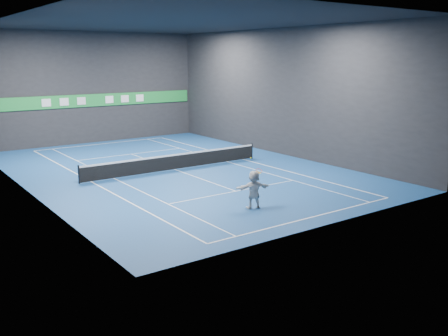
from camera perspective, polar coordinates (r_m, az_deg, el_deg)
ground at (r=31.68m, az=-5.59°, el=-0.19°), size 26.00×26.00×0.00m
ceiling at (r=30.98m, az=-5.96°, el=16.27°), size 26.00×26.00×0.00m
wall_back at (r=42.76m, az=-14.60°, el=8.85°), size 18.00×0.10×9.00m
wall_front at (r=20.82m, az=12.46°, el=5.50°), size 18.00×0.10×9.00m
wall_left at (r=27.68m, az=-22.25°, el=6.54°), size 0.10×26.00×9.00m
wall_right at (r=36.32m, az=6.77°, el=8.58°), size 0.10×26.00×9.00m
baseline_near at (r=22.52m, az=9.82°, el=-5.60°), size 10.98×0.08×0.01m
baseline_far at (r=42.23m, az=-13.72°, el=2.71°), size 10.98×0.08×0.01m
sideline_doubles_left at (r=29.42m, az=-14.89°, el=-1.55°), size 0.08×23.78×0.01m
sideline_doubles_right at (r=34.68m, az=2.28°, el=0.97°), size 0.08×23.78×0.01m
sideline_singles_left at (r=29.91m, az=-12.42°, el=-1.19°), size 0.06×23.78×0.01m
sideline_singles_right at (r=33.87m, az=0.43°, el=0.70°), size 0.06×23.78×0.01m
service_line_near at (r=26.49m, az=1.37°, el=-2.66°), size 8.23×0.06×0.01m
service_line_far at (r=37.26m, az=-10.53°, el=1.58°), size 8.23×0.06×0.01m
center_service_line at (r=31.68m, az=-5.59°, el=-0.18°), size 0.06×12.80×0.01m
player at (r=23.37m, az=3.43°, el=-2.46°), size 1.76×1.01×1.81m
tennis_ball at (r=22.99m, az=3.10°, el=1.15°), size 0.07×0.07×0.07m
tennis_net at (r=31.57m, az=-5.61°, el=0.77°), size 12.50×0.10×1.07m
sponsor_banner at (r=42.77m, az=-14.49°, el=7.51°), size 17.64×0.11×1.00m
tennis_racket at (r=23.42m, az=4.01°, el=-0.43°), size 0.43×0.37×0.56m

